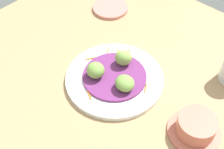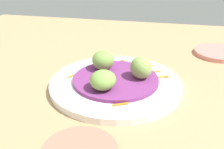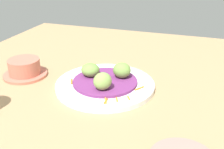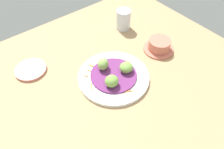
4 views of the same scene
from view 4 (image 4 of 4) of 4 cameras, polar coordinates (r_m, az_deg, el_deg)
table_surface at (r=85.51cm, az=3.16°, el=-2.84°), size 110.00×110.00×2.00cm
main_plate at (r=85.96cm, az=0.43°, el=-0.61°), size 28.00×28.00×1.42cm
cabbage_bed at (r=85.16cm, az=0.43°, el=-0.13°), size 18.21×18.21×0.74cm
carrot_garnish at (r=86.08cm, az=-2.62°, el=0.32°), size 21.52×21.14×0.40cm
guac_scoop_left at (r=85.48cm, az=-2.34°, el=2.71°), size 6.53×6.56×4.69cm
guac_scoop_center at (r=79.82cm, az=-0.09°, el=-1.72°), size 5.50×5.66×4.34cm
guac_scoop_right at (r=84.99cm, az=3.74°, el=1.86°), size 5.89×6.14×3.79cm
side_plate_small at (r=94.81cm, az=-20.46°, el=1.24°), size 12.77×12.77×1.12cm
terracotta_bowl at (r=98.85cm, az=12.20°, el=7.37°), size 13.36×13.36×5.42cm
water_glass at (r=108.34cm, az=2.99°, el=14.16°), size 6.94×6.94×9.74cm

